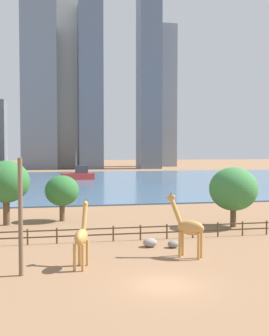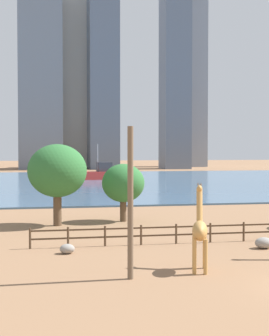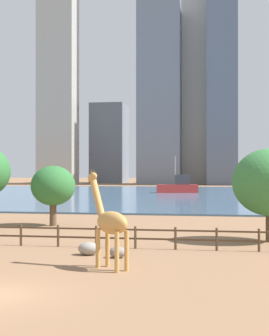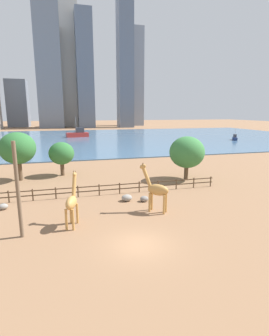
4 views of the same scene
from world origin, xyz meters
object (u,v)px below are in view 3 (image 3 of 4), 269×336
(boulder_small, at_px, (89,248))
(boat_ferry, at_px, (178,187))
(giraffe_tall, at_px, (110,222))
(boulder_near_fence, at_px, (118,252))
(tree_left_large, at_px, (53,186))

(boulder_small, height_order, boat_ferry, boat_ferry)
(giraffe_tall, height_order, boulder_small, giraffe_tall)
(giraffe_tall, xyz_separation_m, boulder_near_fence, (-0.23, 3.03, -1.88))
(tree_left_large, height_order, boat_ferry, boat_ferry)
(boulder_near_fence, relative_size, boat_ferry, 0.11)
(tree_left_large, distance_m, boat_ferry, 59.94)
(giraffe_tall, distance_m, boulder_near_fence, 3.58)
(giraffe_tall, bearing_deg, boulder_near_fence, -45.78)
(boulder_near_fence, distance_m, tree_left_large, 16.80)
(giraffe_tall, height_order, boulder_near_fence, giraffe_tall)
(boulder_near_fence, height_order, tree_left_large, tree_left_large)
(boulder_near_fence, height_order, boulder_small, boulder_small)
(giraffe_tall, bearing_deg, boulder_small, -21.79)
(boulder_small, distance_m, boat_ferry, 73.34)
(giraffe_tall, xyz_separation_m, boat_ferry, (-3.06, 76.98, -0.79))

